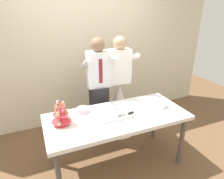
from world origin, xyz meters
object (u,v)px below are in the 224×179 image
Objects in this scene: round_cake at (83,111)px; person_groom at (99,97)px; main_cake_tray at (116,112)px; cupcake_stand at (61,115)px; plate_stack at (160,104)px; person_bride at (119,101)px; dessert_table at (117,120)px.

round_cake is 0.14× the size of person_groom.
cupcake_stand is at bearing 175.63° from main_cake_tray.
plate_stack is 0.78× the size of round_cake.
cupcake_stand is 1.27× the size of round_cake.
plate_stack is (0.66, -0.02, -0.00)m from main_cake_tray.
person_groom is at bearing -175.50° from person_bride.
person_groom reaches higher than cupcake_stand.
person_groom and person_bride have the same top height.
cupcake_stand is 0.35m from round_cake.
dessert_table is 0.71m from cupcake_stand.
cupcake_stand is at bearing -147.83° from person_bride.
main_cake_tray is 2.32× the size of plate_stack.
person_groom is (-0.65, 0.70, -0.07)m from plate_stack.
dessert_table is at bearing -31.43° from round_cake.
person_groom is (0.01, 0.68, -0.07)m from main_cake_tray.
dessert_table is 0.82m from person_bride.
person_bride reaches higher than plate_stack.
round_cake is at bearing 167.18° from plate_stack.
main_cake_tray is 0.43m from round_cake.
person_bride is at bearing 33.29° from round_cake.
dessert_table is 1.08× the size of person_bride.
dessert_table is 1.08× the size of person_groom.
cupcake_stand is 0.94m from person_groom.
dessert_table is at bearing -89.64° from person_groom.
dessert_table is 0.46m from round_cake.
plate_stack is 0.11× the size of person_groom.
person_groom reaches higher than main_cake_tray.
round_cake is at bearing 29.24° from cupcake_stand.
cupcake_stand is 1.27m from person_bride.
person_bride is (0.37, 0.03, -0.16)m from person_groom.
person_bride is (0.75, 0.49, -0.22)m from round_cake.
round_cake is 0.92m from person_bride.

